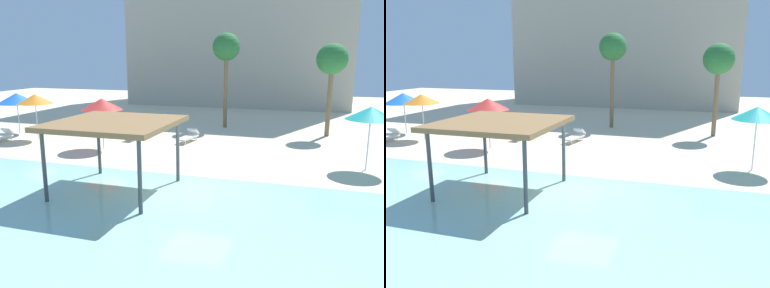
# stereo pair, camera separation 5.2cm
# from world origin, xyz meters

# --- Properties ---
(ground_plane) EXTENTS (80.00, 80.00, 0.00)m
(ground_plane) POSITION_xyz_m (0.00, 0.00, 0.00)
(ground_plane) COLOR beige
(lagoon_water) EXTENTS (44.00, 13.50, 0.04)m
(lagoon_water) POSITION_xyz_m (0.00, -5.25, 0.02)
(lagoon_water) COLOR #99D1C6
(lagoon_water) RESTS_ON ground
(shade_pavilion) EXTENTS (4.26, 4.26, 2.69)m
(shade_pavilion) POSITION_xyz_m (-2.80, -1.09, 2.52)
(shade_pavilion) COLOR #42474C
(shade_pavilion) RESTS_ON ground
(beach_umbrella_blue_0) EXTENTS (2.48, 2.48, 2.66)m
(beach_umbrella_blue_0) POSITION_xyz_m (-14.42, 7.20, 2.32)
(beach_umbrella_blue_0) COLOR silver
(beach_umbrella_blue_0) RESTS_ON ground
(beach_umbrella_red_2) EXTENTS (2.25, 2.25, 2.76)m
(beach_umbrella_red_2) POSITION_xyz_m (-6.90, 5.02, 2.45)
(beach_umbrella_red_2) COLOR silver
(beach_umbrella_red_2) RESTS_ON ground
(beach_umbrella_teal_3) EXTENTS (2.14, 2.14, 2.85)m
(beach_umbrella_teal_3) POSITION_xyz_m (6.43, 4.85, 2.55)
(beach_umbrella_teal_3) COLOR silver
(beach_umbrella_teal_3) RESTS_ON ground
(beach_umbrella_orange_4) EXTENTS (2.08, 2.08, 2.76)m
(beach_umbrella_orange_4) POSITION_xyz_m (-12.00, 5.99, 2.47)
(beach_umbrella_orange_4) COLOR silver
(beach_umbrella_orange_4) RESTS_ON ground
(lounge_chair_0) EXTENTS (0.92, 1.97, 0.74)m
(lounge_chair_0) POSITION_xyz_m (-2.98, 8.16, 0.33)
(lounge_chair_0) COLOR white
(lounge_chair_0) RESTS_ON ground
(lounge_chair_2) EXTENTS (0.63, 1.90, 0.74)m
(lounge_chair_2) POSITION_xyz_m (-13.67, 4.76, 0.33)
(lounge_chair_2) COLOR white
(lounge_chair_2) RESTS_ON ground
(lounge_chair_3) EXTENTS (0.76, 1.94, 0.74)m
(lounge_chair_3) POSITION_xyz_m (-6.32, 7.98, 0.33)
(lounge_chair_3) COLOR white
(lounge_chair_3) RESTS_ON ground
(palm_tree_0) EXTENTS (1.90, 1.90, 6.58)m
(palm_tree_0) POSITION_xyz_m (-2.00, 13.54, 5.46)
(palm_tree_0) COLOR brown
(palm_tree_0) RESTS_ON ground
(palm_tree_2) EXTENTS (1.90, 1.90, 5.78)m
(palm_tree_2) POSITION_xyz_m (4.91, 12.41, 4.70)
(palm_tree_2) COLOR brown
(palm_tree_2) RESTS_ON ground
(hotel_block_0) EXTENTS (22.30, 11.53, 20.21)m
(hotel_block_0) POSITION_xyz_m (-3.85, 29.91, 10.10)
(hotel_block_0) COLOR #B2A893
(hotel_block_0) RESTS_ON ground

